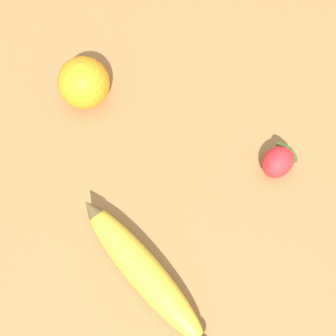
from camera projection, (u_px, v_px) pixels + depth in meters
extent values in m
plane|color=olive|center=(188.00, 128.00, 0.66)|extent=(3.00, 3.00, 0.00)
ellipsoid|color=gold|center=(143.00, 271.00, 0.57)|extent=(0.21, 0.04, 0.04)
cone|color=brown|center=(91.00, 208.00, 0.59)|extent=(0.03, 0.02, 0.03)
sphere|color=orange|center=(84.00, 83.00, 0.64)|extent=(0.07, 0.07, 0.07)
ellipsoid|color=red|center=(278.00, 162.00, 0.62)|extent=(0.04, 0.05, 0.04)
cone|color=#3D8438|center=(289.00, 150.00, 0.63)|extent=(0.04, 0.01, 0.04)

